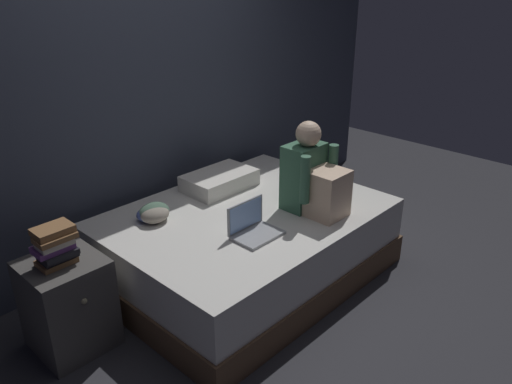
% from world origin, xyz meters
% --- Properties ---
extents(ground_plane, '(8.00, 8.00, 0.00)m').
position_xyz_m(ground_plane, '(0.00, 0.00, 0.00)').
color(ground_plane, '#2D2D33').
extents(wall_back, '(5.60, 0.10, 2.70)m').
position_xyz_m(wall_back, '(0.00, 1.20, 1.35)').
color(wall_back, '#383D4C').
rests_on(wall_back, ground_plane).
extents(bed, '(2.00, 1.50, 0.54)m').
position_xyz_m(bed, '(0.20, 0.30, 0.26)').
color(bed, brown).
rests_on(bed, ground_plane).
extents(nightstand, '(0.44, 0.46, 0.59)m').
position_xyz_m(nightstand, '(-1.10, 0.54, 0.30)').
color(nightstand, '#474442').
rests_on(nightstand, ground_plane).
extents(person_sitting, '(0.39, 0.44, 0.66)m').
position_xyz_m(person_sitting, '(0.55, -0.03, 0.79)').
color(person_sitting, '#38664C').
rests_on(person_sitting, bed).
extents(laptop, '(0.32, 0.23, 0.22)m').
position_xyz_m(laptop, '(-0.02, 0.03, 0.59)').
color(laptop, '#9EA0A5').
rests_on(laptop, bed).
extents(pillow, '(0.56, 0.36, 0.13)m').
position_xyz_m(pillow, '(0.36, 0.75, 0.60)').
color(pillow, silver).
rests_on(pillow, bed).
extents(book_stack, '(0.23, 0.17, 0.24)m').
position_xyz_m(book_stack, '(-1.12, 0.52, 0.71)').
color(book_stack, brown).
rests_on(book_stack, nightstand).
extents(clothes_pile, '(0.23, 0.21, 0.12)m').
position_xyz_m(clothes_pile, '(-0.35, 0.67, 0.59)').
color(clothes_pile, gray).
rests_on(clothes_pile, bed).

